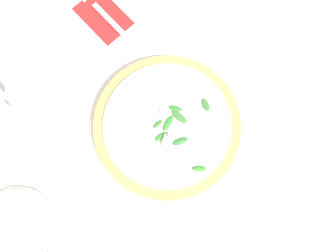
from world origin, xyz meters
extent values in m
plane|color=silver|center=(0.00, 0.00, 0.00)|extent=(6.00, 6.00, 0.00)
cylinder|color=silver|center=(0.00, 0.02, 0.01)|extent=(0.34, 0.34, 0.01)
cylinder|color=#B7844C|center=(0.00, 0.02, 0.02)|extent=(0.32, 0.32, 0.02)
cylinder|color=silver|center=(0.00, 0.02, 0.03)|extent=(0.28, 0.28, 0.01)
ellipsoid|color=#2F682B|center=(0.00, -0.01, 0.04)|extent=(0.04, 0.03, 0.01)
ellipsoid|color=#28642C|center=(-0.05, 0.01, 0.04)|extent=(0.02, 0.04, 0.01)
ellipsoid|color=#2A7128|center=(0.00, 0.01, 0.04)|extent=(0.03, 0.04, 0.01)
ellipsoid|color=#2E7226|center=(-0.12, 0.01, 0.04)|extent=(0.03, 0.03, 0.01)
ellipsoid|color=#2F6F2A|center=(-0.02, 0.04, 0.04)|extent=(0.01, 0.03, 0.01)
ellipsoid|color=#306127|center=(0.01, 0.03, 0.04)|extent=(0.01, 0.03, 0.01)
ellipsoid|color=#336527|center=(-0.01, -0.08, 0.04)|extent=(0.03, 0.02, 0.01)
ellipsoid|color=#2B6829|center=(0.02, -0.02, 0.04)|extent=(0.03, 0.03, 0.01)
cube|color=beige|center=(-0.02, 0.04, 0.04)|extent=(0.01, 0.01, 0.01)
cube|color=beige|center=(0.03, 0.02, 0.04)|extent=(0.01, 0.01, 0.01)
cube|color=beige|center=(-0.03, 0.04, 0.04)|extent=(0.01, 0.01, 0.01)
cube|color=beige|center=(-0.02, 0.04, 0.04)|extent=(0.01, 0.01, 0.01)
cube|color=beige|center=(0.06, -0.01, 0.04)|extent=(0.01, 0.00, 0.01)
cube|color=beige|center=(-0.06, 0.05, 0.04)|extent=(0.01, 0.01, 0.00)
cylinder|color=white|center=(0.21, 0.29, 0.00)|extent=(0.07, 0.07, 0.00)
cylinder|color=white|center=(0.21, 0.29, 0.05)|extent=(0.01, 0.01, 0.08)
cube|color=#B21E1E|center=(0.31, 0.01, 0.00)|extent=(0.15, 0.11, 0.01)
cube|color=silver|center=(0.28, 0.00, 0.01)|extent=(0.13, 0.04, 0.00)
cylinder|color=silver|center=(-0.03, 0.40, 0.01)|extent=(0.19, 0.19, 0.01)
torus|color=silver|center=(-0.03, 0.40, 0.01)|extent=(0.18, 0.18, 0.01)
camera|label=1|loc=(-0.13, 0.09, 0.72)|focal=35.00mm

